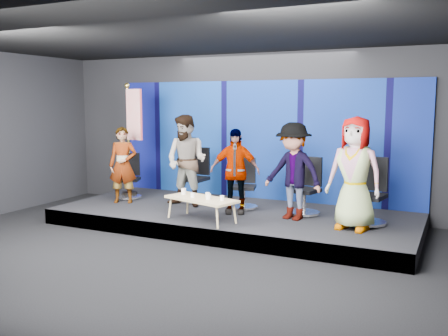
% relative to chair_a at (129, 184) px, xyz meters
% --- Properties ---
extents(ground, '(10.00, 10.00, 0.00)m').
position_rel_chair_a_xyz_m(ground, '(2.65, -2.69, -0.63)').
color(ground, black).
rests_on(ground, ground).
extents(room_walls, '(10.02, 8.02, 3.51)m').
position_rel_chair_a_xyz_m(room_walls, '(2.65, -2.69, 1.80)').
color(room_walls, black).
rests_on(room_walls, ground).
extents(riser, '(7.00, 3.00, 0.30)m').
position_rel_chair_a_xyz_m(riser, '(2.65, -0.19, -0.48)').
color(riser, black).
rests_on(riser, ground).
extents(backdrop, '(7.00, 0.08, 2.60)m').
position_rel_chair_a_xyz_m(backdrop, '(2.65, 1.26, 0.97)').
color(backdrop, '#0A0754').
rests_on(backdrop, riser).
extents(chair_a, '(0.74, 0.74, 1.00)m').
position_rel_chair_a_xyz_m(chair_a, '(0.00, 0.00, 0.00)').
color(chair_a, silver).
rests_on(chair_a, riser).
extents(panelist_a, '(0.69, 0.59, 1.62)m').
position_rel_chair_a_xyz_m(panelist_a, '(0.19, -0.47, 0.48)').
color(panelist_a, black).
rests_on(panelist_a, riser).
extents(chair_b, '(0.68, 0.68, 1.16)m').
position_rel_chair_a_xyz_m(chair_b, '(1.51, 0.29, 0.05)').
color(chair_b, silver).
rests_on(chair_b, riser).
extents(panelist_b, '(0.94, 0.75, 1.88)m').
position_rel_chair_a_xyz_m(panelist_b, '(1.60, -0.21, 0.61)').
color(panelist_b, black).
rests_on(panelist_b, riser).
extents(chair_c, '(0.70, 0.70, 1.01)m').
position_rel_chair_a_xyz_m(chair_c, '(2.73, 0.14, 0.00)').
color(chair_c, silver).
rests_on(chair_c, riser).
extents(panelist_c, '(1.03, 0.65, 1.64)m').
position_rel_chair_a_xyz_m(panelist_c, '(2.75, -0.36, 0.49)').
color(panelist_c, black).
rests_on(panelist_c, riser).
extents(chair_d, '(0.74, 0.74, 1.09)m').
position_rel_chair_a_xyz_m(chair_d, '(4.02, 0.13, 0.03)').
color(chair_d, silver).
rests_on(chair_d, riser).
extents(panelist_d, '(1.27, 0.91, 1.77)m').
position_rel_chair_a_xyz_m(panelist_d, '(3.92, -0.37, 0.56)').
color(panelist_d, black).
rests_on(panelist_d, riser).
extents(chair_e, '(0.76, 0.76, 1.18)m').
position_rel_chair_a_xyz_m(chair_e, '(5.24, -0.14, 0.06)').
color(chair_e, silver).
rests_on(chair_e, riser).
extents(panelist_e, '(1.02, 0.75, 1.91)m').
position_rel_chair_a_xyz_m(panelist_e, '(5.06, -0.62, 0.62)').
color(panelist_e, black).
rests_on(panelist_e, riser).
extents(coffee_table, '(1.47, 0.94, 0.42)m').
position_rel_chair_a_xyz_m(coffee_table, '(2.47, -1.20, 0.06)').
color(coffee_table, tan).
rests_on(coffee_table, riser).
extents(mug_a, '(0.09, 0.09, 0.11)m').
position_rel_chair_a_xyz_m(mug_a, '(1.99, -1.01, 0.15)').
color(mug_a, white).
rests_on(mug_a, coffee_table).
extents(mug_b, '(0.07, 0.07, 0.09)m').
position_rel_chair_a_xyz_m(mug_b, '(2.30, -1.24, 0.14)').
color(mug_b, white).
rests_on(mug_b, coffee_table).
extents(mug_c, '(0.08, 0.08, 0.09)m').
position_rel_chair_a_xyz_m(mug_c, '(2.54, -1.10, 0.14)').
color(mug_c, white).
rests_on(mug_c, coffee_table).
extents(mug_d, '(0.09, 0.09, 0.10)m').
position_rel_chair_a_xyz_m(mug_d, '(2.64, -1.26, 0.14)').
color(mug_d, white).
rests_on(mug_d, coffee_table).
extents(mug_e, '(0.07, 0.07, 0.09)m').
position_rel_chair_a_xyz_m(mug_e, '(2.90, -1.24, 0.14)').
color(mug_e, white).
rests_on(mug_e, coffee_table).
extents(flag_stand, '(0.58, 0.34, 2.55)m').
position_rel_chair_a_xyz_m(flag_stand, '(0.01, 0.13, 1.02)').
color(flag_stand, black).
rests_on(flag_stand, riser).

